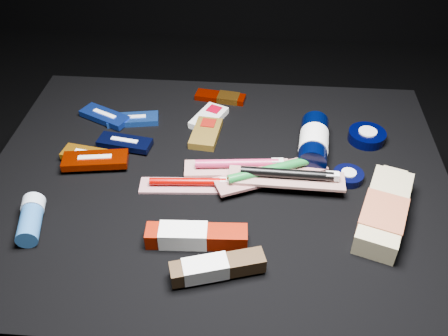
# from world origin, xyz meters

# --- Properties ---
(ground) EXTENTS (3.00, 3.00, 0.00)m
(ground) POSITION_xyz_m (0.00, 0.00, 0.00)
(ground) COLOR black
(ground) RESTS_ON ground
(cloth_table) EXTENTS (0.98, 0.78, 0.40)m
(cloth_table) POSITION_xyz_m (0.00, 0.00, 0.20)
(cloth_table) COLOR black
(cloth_table) RESTS_ON ground
(luna_bar_0) EXTENTS (0.13, 0.07, 0.02)m
(luna_bar_0) POSITION_xyz_m (-0.22, 0.19, 0.41)
(luna_bar_0) COLOR #1A47AC
(luna_bar_0) RESTS_ON cloth_table
(luna_bar_1) EXTENTS (0.13, 0.10, 0.02)m
(luna_bar_1) POSITION_xyz_m (-0.29, 0.19, 0.41)
(luna_bar_1) COLOR navy
(luna_bar_1) RESTS_ON cloth_table
(luna_bar_2) EXTENTS (0.13, 0.06, 0.02)m
(luna_bar_2) POSITION_xyz_m (-0.22, 0.09, 0.41)
(luna_bar_2) COLOR black
(luna_bar_2) RESTS_ON cloth_table
(luna_bar_3) EXTENTS (0.12, 0.06, 0.02)m
(luna_bar_3) POSITION_xyz_m (-0.28, 0.04, 0.41)
(luna_bar_3) COLOR orange
(luna_bar_3) RESTS_ON cloth_table
(luna_bar_4) EXTENTS (0.14, 0.07, 0.02)m
(luna_bar_4) POSITION_xyz_m (-0.26, 0.02, 0.42)
(luna_bar_4) COLOR #8B1600
(luna_bar_4) RESTS_ON cloth_table
(clif_bar_0) EXTENTS (0.07, 0.12, 0.02)m
(clif_bar_0) POSITION_xyz_m (-0.04, 0.15, 0.41)
(clif_bar_0) COLOR #564014
(clif_bar_0) RESTS_ON cloth_table
(clif_bar_1) EXTENTS (0.09, 0.12, 0.02)m
(clif_bar_1) POSITION_xyz_m (-0.04, 0.21, 0.41)
(clif_bar_1) COLOR silver
(clif_bar_1) RESTS_ON cloth_table
(power_bar) EXTENTS (0.13, 0.06, 0.02)m
(power_bar) POSITION_xyz_m (-0.01, 0.30, 0.41)
(power_bar) COLOR #7C0D00
(power_bar) RESTS_ON cloth_table
(lotion_bottle) EXTENTS (0.08, 0.20, 0.06)m
(lotion_bottle) POSITION_xyz_m (0.21, 0.10, 0.43)
(lotion_bottle) COLOR black
(lotion_bottle) RESTS_ON cloth_table
(cream_tin_upper) EXTENTS (0.08, 0.08, 0.03)m
(cream_tin_upper) POSITION_xyz_m (0.33, 0.16, 0.41)
(cream_tin_upper) COLOR black
(cream_tin_upper) RESTS_ON cloth_table
(cream_tin_lower) EXTENTS (0.06, 0.06, 0.02)m
(cream_tin_lower) POSITION_xyz_m (0.28, 0.02, 0.41)
(cream_tin_lower) COLOR black
(cream_tin_lower) RESTS_ON cloth_table
(bodywash_bottle) EXTENTS (0.14, 0.23, 0.05)m
(bodywash_bottle) POSITION_xyz_m (0.33, -0.10, 0.42)
(bodywash_bottle) COLOR tan
(bodywash_bottle) RESTS_ON cloth_table
(deodorant_stick) EXTENTS (0.06, 0.11, 0.04)m
(deodorant_stick) POSITION_xyz_m (-0.33, -0.17, 0.42)
(deodorant_stick) COLOR #255694
(deodorant_stick) RESTS_ON cloth_table
(toothbrush_pack_0) EXTENTS (0.20, 0.06, 0.02)m
(toothbrush_pack_0) POSITION_xyz_m (-0.05, -0.03, 0.41)
(toothbrush_pack_0) COLOR beige
(toothbrush_pack_0) RESTS_ON cloth_table
(toothbrush_pack_1) EXTENTS (0.23, 0.07, 0.02)m
(toothbrush_pack_1) POSITION_xyz_m (0.04, 0.02, 0.42)
(toothbrush_pack_1) COLOR silver
(toothbrush_pack_1) RESTS_ON cloth_table
(toothbrush_pack_2) EXTENTS (0.24, 0.15, 0.03)m
(toothbrush_pack_2) POSITION_xyz_m (0.12, 0.00, 0.42)
(toothbrush_pack_2) COLOR #AEA8A3
(toothbrush_pack_2) RESTS_ON cloth_table
(toothbrush_pack_3) EXTENTS (0.24, 0.06, 0.03)m
(toothbrush_pack_3) POSITION_xyz_m (0.15, -0.02, 0.43)
(toothbrush_pack_3) COLOR #B3ACA8
(toothbrush_pack_3) RESTS_ON cloth_table
(toothpaste_carton_red) EXTENTS (0.19, 0.05, 0.04)m
(toothpaste_carton_red) POSITION_xyz_m (-0.03, -0.18, 0.42)
(toothpaste_carton_red) COLOR #740E00
(toothpaste_carton_red) RESTS_ON cloth_table
(toothpaste_carton_green) EXTENTS (0.17, 0.08, 0.03)m
(toothpaste_carton_green) POSITION_xyz_m (0.02, -0.25, 0.42)
(toothpaste_carton_green) COLOR #312010
(toothpaste_carton_green) RESTS_ON cloth_table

